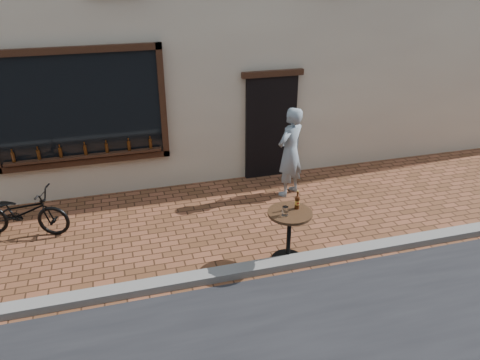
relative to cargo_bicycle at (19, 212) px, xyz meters
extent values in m
plane|color=#59331C|center=(3.04, -2.34, -0.44)|extent=(90.00, 90.00, 0.00)
cube|color=slate|center=(3.04, -2.14, -0.38)|extent=(90.00, 0.25, 0.12)
cube|color=black|center=(1.14, 1.11, 1.41)|extent=(3.00, 0.06, 2.00)
cube|color=black|center=(1.14, 1.09, 2.47)|extent=(3.24, 0.10, 0.12)
cube|color=black|center=(1.14, 1.09, 0.35)|extent=(3.24, 0.10, 0.12)
cube|color=black|center=(2.70, 1.09, 1.41)|extent=(0.12, 0.10, 2.24)
cube|color=black|center=(1.14, 1.04, 0.48)|extent=(2.90, 0.16, 0.05)
cube|color=black|center=(4.94, 1.12, 0.66)|extent=(1.10, 0.10, 2.20)
cube|color=black|center=(4.94, 1.09, 1.82)|extent=(1.30, 0.10, 0.12)
cylinder|color=#3D1C07|center=(-0.11, 1.04, 0.60)|extent=(0.06, 0.06, 0.19)
cylinder|color=#3D1C07|center=(0.30, 1.04, 0.60)|extent=(0.06, 0.06, 0.19)
cylinder|color=#3D1C07|center=(0.72, 1.04, 0.60)|extent=(0.06, 0.06, 0.19)
cylinder|color=#3D1C07|center=(1.14, 1.04, 0.60)|extent=(0.06, 0.06, 0.19)
cylinder|color=#3D1C07|center=(1.55, 1.04, 0.60)|extent=(0.06, 0.06, 0.19)
cylinder|color=#3D1C07|center=(1.97, 1.04, 0.60)|extent=(0.06, 0.06, 0.19)
cylinder|color=#3D1C07|center=(2.39, 1.04, 0.60)|extent=(0.06, 0.06, 0.19)
imported|color=black|center=(0.03, -0.01, -0.01)|extent=(1.73, 1.04, 0.86)
cylinder|color=black|center=(4.17, -1.99, -0.42)|extent=(0.51, 0.51, 0.03)
cylinder|color=black|center=(4.17, -1.99, 0.00)|extent=(0.07, 0.07, 0.80)
cylinder|color=black|center=(4.17, -1.99, 0.42)|extent=(0.69, 0.69, 0.05)
cylinder|color=gold|center=(4.31, -1.92, 0.55)|extent=(0.07, 0.07, 0.07)
cylinder|color=white|center=(4.06, -2.07, 0.52)|extent=(0.09, 0.09, 0.15)
imported|color=gray|center=(5.02, 0.17, 0.47)|extent=(0.79, 0.72, 1.82)
camera|label=1|loc=(1.75, -7.74, 4.00)|focal=35.00mm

